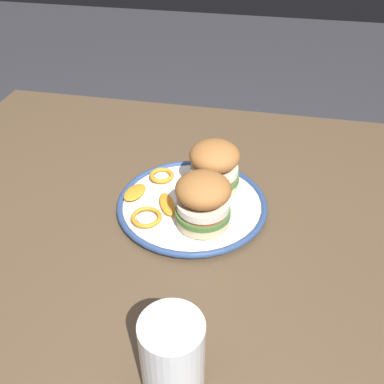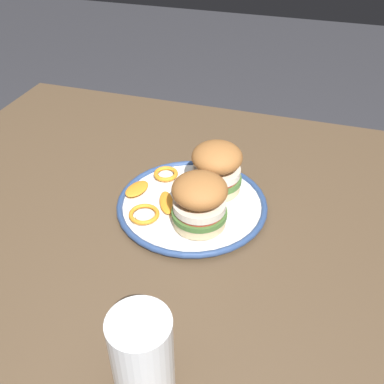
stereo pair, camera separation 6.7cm
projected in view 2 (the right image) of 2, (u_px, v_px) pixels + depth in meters
dining_table at (163, 252)px, 0.90m from camera, size 1.14×0.95×0.72m
dinner_plate at (192, 204)px, 0.85m from camera, size 0.29×0.29×0.02m
sandwich_half_left at (217, 167)px, 0.85m from camera, size 0.10×0.10×0.10m
sandwich_half_right at (200, 201)px, 0.77m from camera, size 0.11×0.11×0.10m
orange_peel_curled at (166, 174)px, 0.91m from camera, size 0.07×0.07×0.01m
orange_peel_strip_long at (137, 189)px, 0.87m from camera, size 0.05×0.07×0.01m
orange_peel_strip_short at (167, 202)px, 0.84m from camera, size 0.05×0.07×0.01m
orange_peel_small_curl at (144, 214)px, 0.81m from camera, size 0.06×0.06×0.01m
drinking_glass at (143, 361)px, 0.54m from camera, size 0.08×0.08×0.13m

